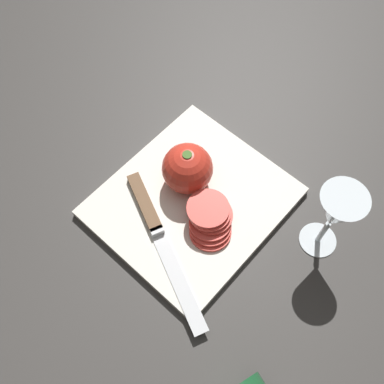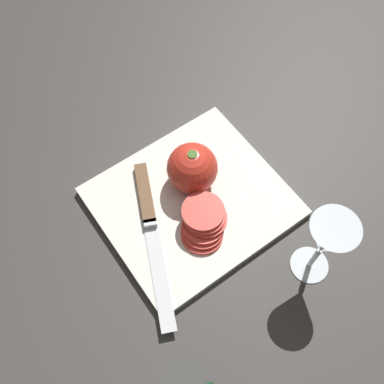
{
  "view_description": "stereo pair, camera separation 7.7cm",
  "coord_description": "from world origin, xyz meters",
  "px_view_note": "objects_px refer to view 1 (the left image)",
  "views": [
    {
      "loc": [
        -0.26,
        -0.27,
        0.73
      ],
      "look_at": [
        0.01,
        -0.03,
        0.05
      ],
      "focal_mm": 42.0,
      "sensor_mm": 36.0,
      "label": 1
    },
    {
      "loc": [
        -0.2,
        -0.32,
        0.73
      ],
      "look_at": [
        0.01,
        -0.03,
        0.05
      ],
      "focal_mm": 42.0,
      "sensor_mm": 36.0,
      "label": 2
    }
  ],
  "objects_px": {
    "wine_glass": "(335,214)",
    "knife": "(151,218)",
    "whole_tomato": "(187,168)",
    "tomato_slice_stack_near": "(210,219)"
  },
  "relations": [
    {
      "from": "wine_glass",
      "to": "knife",
      "type": "xyz_separation_m",
      "value": [
        -0.17,
        0.23,
        -0.09
      ]
    },
    {
      "from": "wine_glass",
      "to": "whole_tomato",
      "type": "relative_size",
      "value": 1.78
    },
    {
      "from": "wine_glass",
      "to": "tomato_slice_stack_near",
      "type": "relative_size",
      "value": 1.72
    },
    {
      "from": "tomato_slice_stack_near",
      "to": "whole_tomato",
      "type": "bearing_deg",
      "value": 66.3
    },
    {
      "from": "whole_tomato",
      "to": "knife",
      "type": "distance_m",
      "value": 0.11
    },
    {
      "from": "wine_glass",
      "to": "tomato_slice_stack_near",
      "type": "distance_m",
      "value": 0.2
    },
    {
      "from": "knife",
      "to": "whole_tomato",
      "type": "bearing_deg",
      "value": 117.35
    },
    {
      "from": "whole_tomato",
      "to": "tomato_slice_stack_near",
      "type": "relative_size",
      "value": 0.97
    },
    {
      "from": "whole_tomato",
      "to": "tomato_slice_stack_near",
      "type": "xyz_separation_m",
      "value": [
        -0.04,
        -0.09,
        -0.02
      ]
    },
    {
      "from": "whole_tomato",
      "to": "knife",
      "type": "xyz_separation_m",
      "value": [
        -0.1,
        -0.01,
        -0.04
      ]
    }
  ]
}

